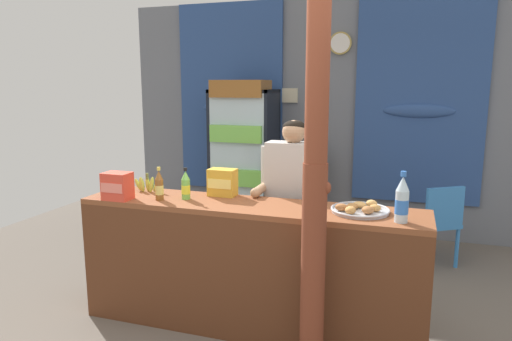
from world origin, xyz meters
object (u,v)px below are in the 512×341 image
Objects in this scene: stall_counter at (244,259)px; timber_post at (315,172)px; bottle_shelf_rack at (303,188)px; pastry_tray at (360,209)px; soda_bottle_water at (402,201)px; snack_box_crackers at (117,186)px; soda_bottle_lime_soda at (186,186)px; plastic_lawn_chair at (436,220)px; shopkeeper at (293,190)px; drink_fridge at (244,152)px; banana_bunch at (148,184)px; soda_bottle_iced_tea at (159,186)px; snack_box_choco_powder at (223,182)px.

stall_counter is 1.00m from timber_post.
bottle_shelf_rack is 2.74× the size of pastry_tray.
soda_bottle_water is 0.34m from pastry_tray.
timber_post is at bearing -8.76° from snack_box_crackers.
soda_bottle_lime_soda is at bearing 158.82° from timber_post.
pastry_tray is at bearing 63.08° from timber_post.
plastic_lawn_chair is 0.54× the size of shopkeeper.
drink_fridge reaches higher than plastic_lawn_chair.
soda_bottle_water is 1.59× the size of snack_box_crackers.
pastry_tray is at bearing -109.07° from plastic_lawn_chair.
soda_bottle_water is 1.22× the size of banana_bunch.
drink_fridge is 2.32m from plastic_lawn_chair.
shopkeeper is at bearing 69.08° from stall_counter.
snack_box_crackers is (-0.49, -0.18, 0.00)m from soda_bottle_lime_soda.
plastic_lawn_chair is at bearing 53.05° from stall_counter.
soda_bottle_iced_tea is at bearing -175.36° from pastry_tray.
timber_post is 2.93m from drink_fridge.
plastic_lawn_chair is 2.88m from soda_bottle_iced_tea.
timber_post is 12.80× the size of snack_box_choco_powder.
pastry_tray is at bearing 151.25° from soda_bottle_water.
shopkeeper is (-1.19, -1.30, 0.51)m from plastic_lawn_chair.
timber_post reaches higher than shopkeeper.
pastry_tray is at bearing -37.07° from shopkeeper.
timber_post reaches higher than drink_fridge.
snack_box_crackers reaches higher than plastic_lawn_chair.
soda_bottle_iced_tea reaches higher than snack_box_crackers.
shopkeeper is at bearing 28.98° from snack_box_choco_powder.
snack_box_crackers reaches higher than stall_counter.
bottle_shelf_rack is at bearing 18.33° from drink_fridge.
drink_fridge is 2.01m from banana_bunch.
drink_fridge reaches higher than shopkeeper.
timber_post is 1.20m from soda_bottle_lime_soda.
plastic_lawn_chair is at bearing 70.93° from pastry_tray.
shopkeeper is 1.20m from banana_bunch.
timber_post is 13.16× the size of snack_box_crackers.
timber_post reaches higher than stall_counter.
timber_post is 6.85× the size of pastry_tray.
snack_box_crackers is at bearing -175.49° from stall_counter.
soda_bottle_iced_tea reaches higher than snack_box_choco_powder.
soda_bottle_water is (1.90, -2.26, 0.08)m from drink_fridge.
soda_bottle_lime_soda is (-1.93, -1.78, 0.60)m from plastic_lawn_chair.
banana_bunch is (-0.64, -0.07, -0.05)m from snack_box_choco_powder.
timber_post is 0.61m from pastry_tray.
soda_bottle_iced_tea is (0.11, -2.23, 0.05)m from drink_fridge.
soda_bottle_water is 1.41m from snack_box_choco_powder.
shopkeeper reaches higher than bottle_shelf_rack.
timber_post is at bearing -76.26° from bottle_shelf_rack.
timber_post reaches higher than snack_box_crackers.
soda_bottle_lime_soda is (-0.41, -2.37, 0.50)m from bottle_shelf_rack.
snack_box_crackers is at bearing -141.03° from plastic_lawn_chair.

